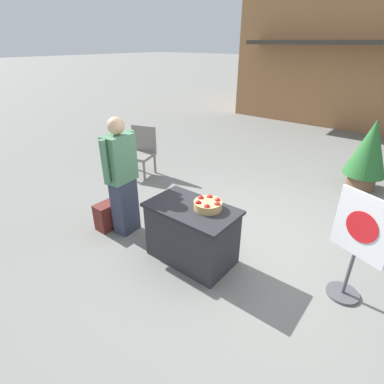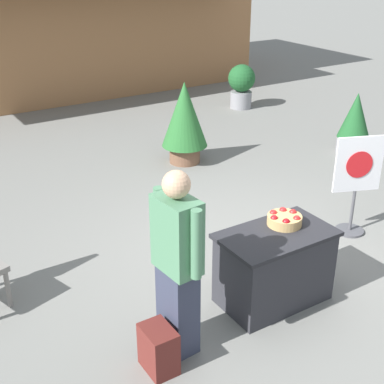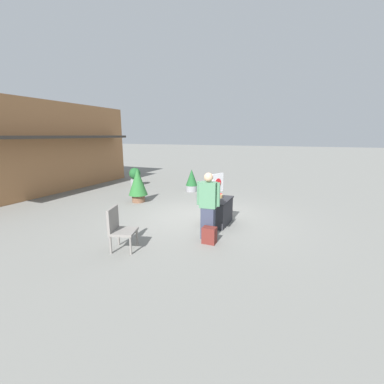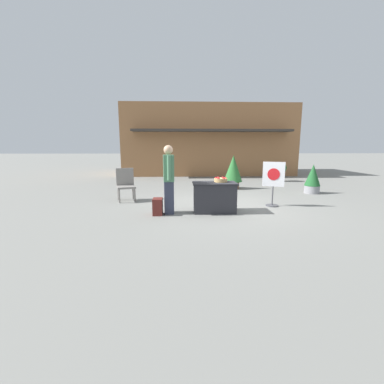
{
  "view_description": "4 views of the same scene",
  "coord_description": "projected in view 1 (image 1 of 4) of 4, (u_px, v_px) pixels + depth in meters",
  "views": [
    {
      "loc": [
        1.67,
        -3.24,
        2.62
      ],
      "look_at": [
        -0.89,
        -0.05,
        0.55
      ],
      "focal_mm": 28.0,
      "sensor_mm": 36.0,
      "label": 1
    },
    {
      "loc": [
        -3.48,
        -4.16,
        3.35
      ],
      "look_at": [
        -0.76,
        0.16,
        0.98
      ],
      "focal_mm": 50.0,
      "sensor_mm": 36.0,
      "label": 2
    },
    {
      "loc": [
        -7.54,
        -2.97,
        2.66
      ],
      "look_at": [
        -0.35,
        0.12,
        0.93
      ],
      "focal_mm": 24.0,
      "sensor_mm": 36.0,
      "label": 3
    },
    {
      "loc": [
        -1.22,
        -7.36,
        1.71
      ],
      "look_at": [
        -0.94,
        -0.77,
        0.54
      ],
      "focal_mm": 24.0,
      "sensor_mm": 36.0,
      "label": 4
    }
  ],
  "objects": [
    {
      "name": "backpack",
      "position": [
        107.0,
        216.0,
        4.61
      ],
      "size": [
        0.24,
        0.34,
        0.42
      ],
      "color": "maroon",
      "rests_on": "ground_plane"
    },
    {
      "name": "ground_plane",
      "position": [
        242.0,
        241.0,
        4.38
      ],
      "size": [
        120.0,
        120.0,
        0.0
      ],
      "primitive_type": "plane",
      "color": "slate"
    },
    {
      "name": "poster_board",
      "position": [
        357.0,
        245.0,
        3.15
      ],
      "size": [
        0.58,
        0.36,
        1.29
      ],
      "rotation": [
        0.0,
        0.0,
        -1.95
      ],
      "color": "#4C4C51",
      "rests_on": "ground_plane"
    },
    {
      "name": "potted_plant_near_right",
      "position": [
        369.0,
        152.0,
        5.64
      ],
      "size": [
        0.76,
        0.76,
        1.37
      ],
      "color": "brown",
      "rests_on": "ground_plane"
    },
    {
      "name": "person_visitor",
      "position": [
        122.0,
        177.0,
        4.25
      ],
      "size": [
        0.3,
        0.61,
        1.75
      ],
      "rotation": [
        0.0,
        0.0,
        0.09
      ],
      "color": "#33384C",
      "rests_on": "ground_plane"
    },
    {
      "name": "patio_chair",
      "position": [
        141.0,
        149.0,
        6.39
      ],
      "size": [
        0.69,
        0.69,
        1.03
      ],
      "rotation": [
        0.0,
        0.0,
        5.01
      ],
      "color": "gray",
      "rests_on": "ground_plane"
    },
    {
      "name": "apple_basket",
      "position": [
        208.0,
        204.0,
        3.64
      ],
      "size": [
        0.35,
        0.35,
        0.13
      ],
      "color": "tan",
      "rests_on": "display_table"
    },
    {
      "name": "display_table",
      "position": [
        192.0,
        233.0,
        3.88
      ],
      "size": [
        1.15,
        0.68,
        0.78
      ],
      "color": "#2D2D33",
      "rests_on": "ground_plane"
    }
  ]
}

